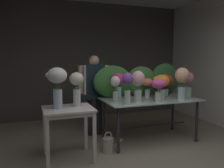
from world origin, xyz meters
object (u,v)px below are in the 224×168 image
at_px(side_table_white, 68,115).
at_px(vase_blush_anemones, 138,83).
at_px(display_table_glass, 150,105).
at_px(vase_violet_hydrangea, 128,86).
at_px(vase_white_roses_tall, 57,82).
at_px(vase_cream_lisianthus_tall, 77,85).
at_px(vase_sunset_peonies, 161,83).
at_px(vase_coral_tulips, 147,85).
at_px(florist, 94,86).
at_px(vase_rosy_roses, 189,82).
at_px(vase_magenta_lilies, 118,83).
at_px(vase_scarlet_freesia, 165,82).
at_px(watering_can, 108,145).
at_px(vase_ivory_snapdragons, 115,86).
at_px(vase_peach_stock, 182,80).
at_px(vase_fuchsia_ranunculus, 158,87).

relative_size(side_table_white, vase_blush_anemones, 1.49).
relative_size(display_table_glass, vase_violet_hydrangea, 3.36).
xyz_separation_m(vase_white_roses_tall, vase_cream_lisianthus_tall, (0.30, 0.06, -0.07)).
xyz_separation_m(vase_blush_anemones, vase_cream_lisianthus_tall, (-1.08, -0.07, 0.01)).
bearing_deg(vase_sunset_peonies, vase_coral_tulips, 115.71).
distance_m(display_table_glass, florist, 1.14).
relative_size(vase_rosy_roses, vase_coral_tulips, 1.31).
distance_m(vase_coral_tulips, vase_magenta_lilies, 0.60).
xyz_separation_m(display_table_glass, vase_cream_lisianthus_tall, (-1.41, -0.26, 0.45)).
xyz_separation_m(display_table_glass, vase_sunset_peonies, (0.17, -0.11, 0.41)).
xyz_separation_m(vase_scarlet_freesia, watering_can, (-1.35, -0.46, -0.94)).
distance_m(florist, vase_ivory_snapdragons, 0.73).
distance_m(florist, vase_white_roses_tall, 1.27).
bearing_deg(vase_coral_tulips, watering_can, -154.38).
bearing_deg(watering_can, vase_coral_tulips, 25.62).
bearing_deg(watering_can, vase_white_roses_tall, -177.40).
bearing_deg(vase_blush_anemones, vase_magenta_lilies, 122.47).
bearing_deg(watering_can, vase_ivory_snapdragons, 46.06).
bearing_deg(side_table_white, watering_can, 3.22).
bearing_deg(florist, vase_scarlet_freesia, -18.70).
distance_m(vase_peach_stock, vase_sunset_peonies, 0.38).
bearing_deg(side_table_white, florist, 54.87).
xyz_separation_m(vase_magenta_lilies, vase_white_roses_tall, (-1.14, -0.49, 0.10)).
bearing_deg(watering_can, vase_peach_stock, 0.97).
distance_m(side_table_white, vase_scarlet_freesia, 2.09).
height_order(vase_peach_stock, watering_can, vase_peach_stock).
distance_m(vase_sunset_peonies, vase_ivory_snapdragons, 0.89).
bearing_deg(vase_blush_anemones, vase_fuchsia_ranunculus, -21.64).
bearing_deg(vase_violet_hydrangea, vase_peach_stock, 3.92).
bearing_deg(vase_rosy_roses, vase_violet_hydrangea, -169.75).
height_order(display_table_glass, vase_rosy_roses, vase_rosy_roses).
xyz_separation_m(vase_rosy_roses, vase_violet_hydrangea, (-1.39, -0.25, 0.01)).
relative_size(vase_ivory_snapdragons, vase_white_roses_tall, 0.74).
xyz_separation_m(vase_scarlet_freesia, vase_violet_hydrangea, (-1.03, -0.52, 0.03)).
xyz_separation_m(florist, vase_ivory_snapdragons, (0.17, -0.71, 0.07)).
height_order(display_table_glass, watering_can, display_table_glass).
bearing_deg(vase_cream_lisianthus_tall, vase_scarlet_freesia, 13.35).
distance_m(display_table_glass, vase_fuchsia_ranunculus, 0.49).
xyz_separation_m(side_table_white, vase_rosy_roses, (2.35, 0.24, 0.39)).
bearing_deg(vase_peach_stock, vase_violet_hydrangea, -176.08).
xyz_separation_m(vase_sunset_peonies, vase_cream_lisianthus_tall, (-1.58, -0.15, 0.04)).
distance_m(florist, vase_fuchsia_ranunculus, 1.29).
xyz_separation_m(vase_peach_stock, vase_sunset_peonies, (-0.34, 0.15, -0.07)).
xyz_separation_m(vase_rosy_roses, vase_sunset_peonies, (-0.62, -0.02, -0.00)).
relative_size(vase_peach_stock, vase_blush_anemones, 1.09).
bearing_deg(vase_coral_tulips, florist, 153.71).
xyz_separation_m(display_table_glass, vase_white_roses_tall, (-1.71, -0.32, 0.52)).
bearing_deg(vase_peach_stock, vase_sunset_peonies, 155.55).
height_order(vase_rosy_roses, vase_scarlet_freesia, vase_rosy_roses).
height_order(florist, vase_coral_tulips, florist).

